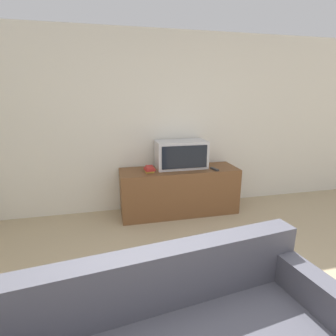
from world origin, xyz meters
The scene contains 5 objects.
wall_back centered at (0.00, 3.03, 1.30)m, with size 9.00×0.06×2.60m.
tv_stand centered at (0.18, 2.71, 0.34)m, with size 1.73×0.54×0.68m.
television centered at (0.23, 2.79, 0.88)m, with size 0.74×0.39×0.40m.
book_stack centered at (-0.27, 2.65, 0.72)m, with size 0.15×0.18×0.08m.
remote_on_stand centered at (0.67, 2.55, 0.69)m, with size 0.08×0.17×0.02m.
Camera 1 is at (-0.81, -0.84, 1.71)m, focal length 28.00 mm.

